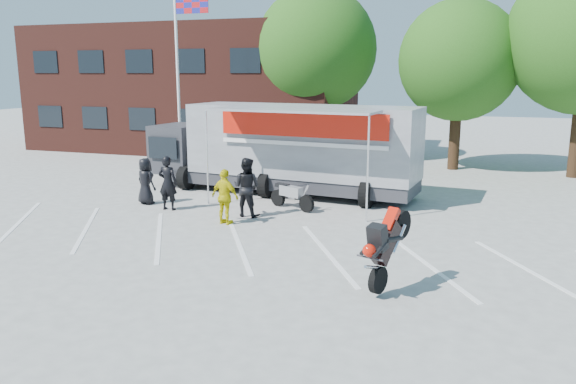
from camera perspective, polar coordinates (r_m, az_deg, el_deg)
The scene contains 13 objects.
ground at distance 14.09m, azimuth -7.41°, elevation -6.30°, with size 100.00×100.00×0.00m, color #AAAAA4.
parking_bay_lines at distance 14.95m, azimuth -5.73°, elevation -5.16°, with size 18.00×5.00×0.01m, color white.
office_building at distance 33.98m, azimuth -9.56°, elevation 10.31°, with size 18.00×8.00×7.00m, color #4E2019.
flagpole at distance 25.16m, azimuth -10.69°, elevation 13.28°, with size 1.61×0.12×8.00m.
tree_left at distance 29.13m, azimuth 2.83°, elevation 14.27°, with size 6.12×6.12×8.64m.
tree_mid at distance 27.02m, azimuth 17.00°, elevation 12.64°, with size 5.44×5.44×7.68m.
transporter_truck at distance 20.96m, azimuth 0.14°, elevation -0.13°, with size 10.26×4.95×3.27m, color #9A9DA2, non-canonical shape.
parked_motorcycle at distance 18.55m, azimuth 0.41°, elevation -1.73°, with size 0.63×1.88×0.99m, color #B8B9BD, non-canonical shape.
stunt_bike_rider at distance 12.11m, azimuth 10.62°, elevation -9.53°, with size 0.74×1.58×1.86m, color black, non-canonical shape.
spectator_leather_a at distance 19.73m, azimuth -14.26°, elevation 1.08°, with size 0.77×0.50×1.58m, color black.
spectator_leather_b at distance 18.68m, azimuth -12.11°, elevation 0.90°, with size 0.65×0.43×1.79m, color black.
spectator_leather_c at distance 17.50m, azimuth -4.24°, elevation 0.50°, with size 0.90×0.70×1.85m, color black.
spectator_hivis at distance 16.63m, azimuth -6.41°, elevation -0.49°, with size 0.97×0.40×1.65m, color #D5C70B.
Camera 1 is at (5.94, -12.00, 4.40)m, focal length 35.00 mm.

